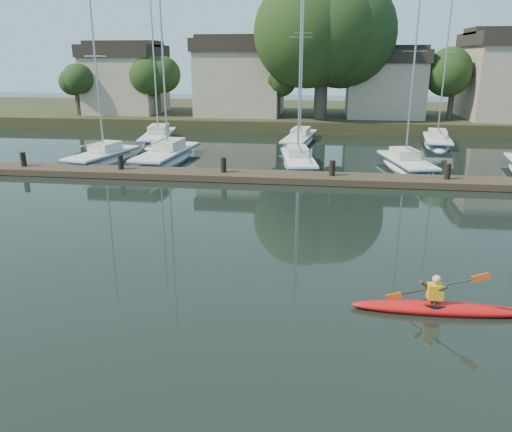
# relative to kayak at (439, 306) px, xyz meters

# --- Properties ---
(ground) EXTENTS (160.00, 160.00, 0.00)m
(ground) POSITION_rel_kayak_xyz_m (-5.71, 0.33, -0.18)
(ground) COLOR black
(ground) RESTS_ON ground
(kayak) EXTENTS (4.69, 0.92, 1.49)m
(kayak) POSITION_rel_kayak_xyz_m (0.00, 0.00, 0.00)
(kayak) COLOR #B4120D
(kayak) RESTS_ON ground
(dock) EXTENTS (34.00, 2.00, 1.80)m
(dock) POSITION_rel_kayak_xyz_m (-5.71, 14.33, 0.02)
(dock) COLOR #433226
(dock) RESTS_ON ground
(sailboat_0) EXTENTS (3.42, 7.51, 11.50)m
(sailboat_0) POSITION_rel_kayak_xyz_m (-17.59, 18.19, -0.37)
(sailboat_0) COLOR silver
(sailboat_0) RESTS_ON ground
(sailboat_1) EXTENTS (2.86, 9.09, 14.63)m
(sailboat_1) POSITION_rel_kayak_xyz_m (-13.51, 19.06, -0.38)
(sailboat_1) COLOR silver
(sailboat_1) RESTS_ON ground
(sailboat_2) EXTENTS (3.04, 8.14, 13.16)m
(sailboat_2) POSITION_rel_kayak_xyz_m (-4.81, 18.76, -0.35)
(sailboat_2) COLOR silver
(sailboat_2) RESTS_ON ground
(sailboat_3) EXTENTS (3.41, 7.61, 11.89)m
(sailboat_3) POSITION_rel_kayak_xyz_m (1.84, 18.70, -0.36)
(sailboat_3) COLOR silver
(sailboat_3) RESTS_ON ground
(sailboat_5) EXTENTS (3.60, 9.31, 15.04)m
(sailboat_5) POSITION_rel_kayak_xyz_m (-16.65, 26.69, -0.37)
(sailboat_5) COLOR silver
(sailboat_5) RESTS_ON ground
(sailboat_6) EXTENTS (2.96, 9.08, 14.18)m
(sailboat_6) POSITION_rel_kayak_xyz_m (-5.19, 27.69, -0.35)
(sailboat_6) COLOR silver
(sailboat_6) RESTS_ON ground
(sailboat_7) EXTENTS (2.88, 7.62, 11.98)m
(sailboat_7) POSITION_rel_kayak_xyz_m (5.51, 27.90, -0.36)
(sailboat_7) COLOR silver
(sailboat_7) RESTS_ON ground
(shore) EXTENTS (90.00, 25.25, 12.75)m
(shore) POSITION_rel_kayak_xyz_m (-4.10, 40.62, 3.05)
(shore) COLOR #262E17
(shore) RESTS_ON ground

